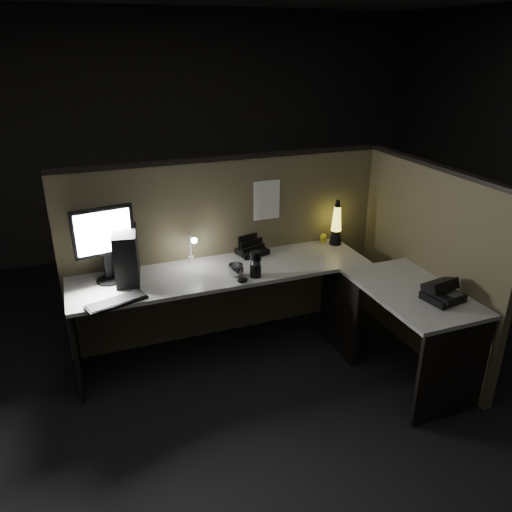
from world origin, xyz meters
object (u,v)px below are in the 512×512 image
object	(u,v)px
pc_tower	(126,255)
lava_lamp	(336,226)
monitor	(104,238)
keyboard	(117,302)
desk_phone	(442,292)

from	to	relation	value
pc_tower	lava_lamp	distance (m)	1.77
monitor	keyboard	bearing A→B (deg)	-98.06
desk_phone	monitor	bearing A→B (deg)	142.92
monitor	lava_lamp	distance (m)	1.91
monitor	desk_phone	xyz separation A→B (m)	(2.07, -1.10, -0.28)
monitor	desk_phone	size ratio (longest dim) A/B	2.05
lava_lamp	desk_phone	bearing A→B (deg)	-81.65
monitor	lava_lamp	size ratio (longest dim) A/B	1.41
monitor	lava_lamp	xyz separation A→B (m)	(1.90, 0.05, -0.17)
keyboard	desk_phone	size ratio (longest dim) A/B	1.49
pc_tower	lava_lamp	bearing A→B (deg)	11.51
lava_lamp	desk_phone	xyz separation A→B (m)	(0.17, -1.15, -0.11)
keyboard	monitor	bearing A→B (deg)	73.36
pc_tower	lava_lamp	size ratio (longest dim) A/B	0.96
pc_tower	monitor	world-z (taller)	monitor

